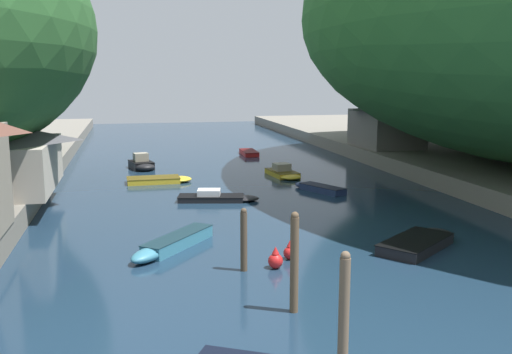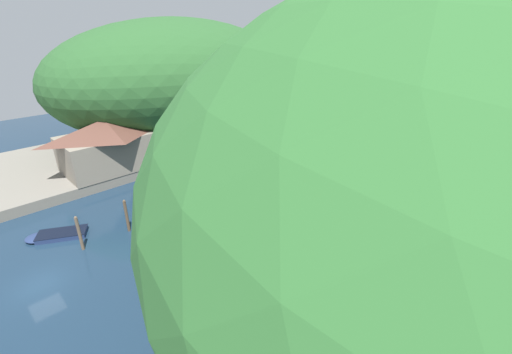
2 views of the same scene
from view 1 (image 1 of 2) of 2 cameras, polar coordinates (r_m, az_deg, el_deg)
name	(u,v)px [view 1 (image 1 of 2)]	position (r m, az deg, el deg)	size (l,w,h in m)	color
water_surface	(247,193)	(41.13, -0.91, -1.65)	(130.00, 130.00, 0.00)	#192D42
right_bank_cottage	(386,123)	(59.13, 12.91, 5.31)	(5.79, 8.06, 4.66)	slate
boat_white_cruiser	(248,152)	(61.72, -0.81, 2.51)	(1.58, 4.96, 0.49)	red
boat_navy_launch	(219,197)	(38.69, -3.74, -2.04)	(5.67, 2.72, 0.80)	black
boat_far_right_bank	(284,173)	(47.99, 2.82, 0.42)	(2.31, 4.77, 1.05)	gold
boat_red_skiff	(142,164)	(52.75, -11.31, 1.26)	(2.49, 3.93, 1.43)	black
boat_cabin_cruiser	(421,241)	(29.65, 16.22, -6.18)	(5.66, 5.00, 0.53)	black
boat_mid_channel	(170,245)	(28.08, -8.61, -6.70)	(4.62, 5.36, 0.62)	teal
boat_small_dinghy	(161,180)	(45.92, -9.45, -0.27)	(5.13, 2.15, 0.45)	gold
boat_near_quay	(317,188)	(42.24, 6.12, -1.07)	(3.07, 4.73, 0.48)	navy
mooring_post_nearest	(344,316)	(16.27, 8.77, -13.55)	(0.30, 0.30, 3.71)	brown
mooring_post_second	(294,262)	(20.41, 3.85, -8.50)	(0.31, 0.31, 3.69)	brown
mooring_post_middle	(244,239)	(24.70, -1.23, -6.26)	(0.30, 0.30, 2.79)	#4C3D2D
channel_buoy_near	(275,260)	(25.32, 1.96, -8.27)	(0.66, 0.66, 0.99)	red
channel_buoy_far	(290,252)	(26.55, 3.40, -7.48)	(0.60, 0.60, 0.90)	red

